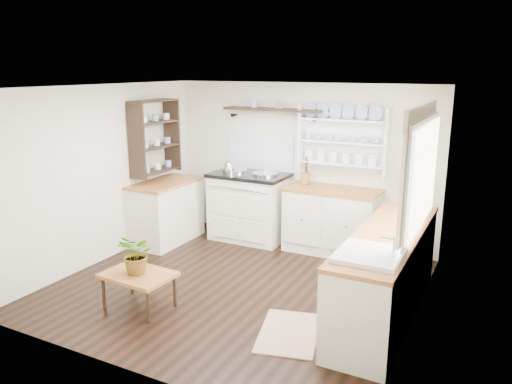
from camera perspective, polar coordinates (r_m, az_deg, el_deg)
floor at (r=6.00m, az=-2.14°, el=-10.64°), size 4.00×3.80×0.01m
wall_back at (r=7.29m, az=5.13°, el=3.29°), size 4.00×0.02×2.30m
wall_right at (r=4.98m, az=18.24°, el=-2.48°), size 0.02×3.80×2.30m
wall_left at (r=6.81m, az=-17.08°, el=1.95°), size 0.02×3.80×2.30m
ceiling at (r=5.45m, az=-2.37°, el=11.89°), size 4.00×3.80×0.01m
window at (r=5.03m, az=18.32°, el=2.56°), size 0.08×1.55×1.22m
aga_cooker at (r=7.42m, az=-0.71°, el=-1.56°), size 1.12×0.77×1.03m
back_cabinets at (r=6.98m, az=8.64°, el=-3.14°), size 1.27×0.63×0.90m
right_cabinets at (r=5.35m, az=14.65°, el=-8.93°), size 0.62×2.43×0.90m
belfast_sink at (r=4.54m, az=12.76°, el=-8.38°), size 0.55×0.60×0.45m
left_cabinets at (r=7.43m, az=-10.22°, el=-2.13°), size 0.62×1.13×0.90m
plate_rack at (r=6.97m, az=10.06°, el=6.02°), size 1.20×0.22×0.90m
high_shelf at (r=7.24m, az=1.92°, el=9.33°), size 1.50×0.29×0.16m
left_shelving at (r=7.30m, az=-11.47°, el=6.26°), size 0.28×0.80×1.05m
kettle at (r=7.32m, az=-3.10°, el=2.58°), size 0.20×0.20×0.24m
utensil_crock at (r=7.06m, az=5.65°, el=1.60°), size 0.14×0.14×0.16m
center_table at (r=5.50m, az=-13.29°, el=-9.47°), size 0.75×0.56×0.39m
potted_plant at (r=5.40m, az=-13.45°, el=-6.92°), size 0.46×0.42×0.43m
floor_rug at (r=5.03m, az=3.78°, el=-15.75°), size 0.75×0.96×0.02m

